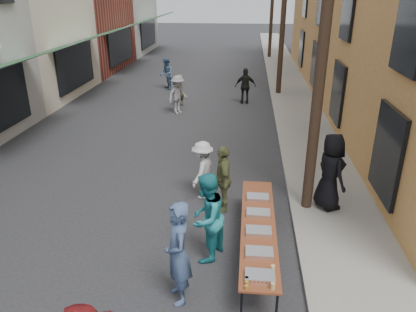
% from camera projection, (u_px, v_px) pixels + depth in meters
% --- Properties ---
extents(ground, '(120.00, 120.00, 0.00)m').
position_uv_depth(ground, '(103.00, 275.00, 7.98)').
color(ground, '#28282B').
rests_on(ground, ground).
extents(sidewalk, '(2.20, 60.00, 0.10)m').
position_uv_depth(sidewalk, '(291.00, 94.00, 21.27)').
color(sidewalk, gray).
rests_on(sidewalk, ground).
extents(storefront_row, '(8.00, 37.00, 9.00)m').
position_uv_depth(storefront_row, '(5.00, 10.00, 21.05)').
color(storefront_row, maroon).
rests_on(storefront_row, ground).
extents(utility_pole_near, '(0.26, 0.26, 9.00)m').
position_uv_depth(utility_pole_near, '(326.00, 25.00, 8.61)').
color(utility_pole_near, '#2D2116').
rests_on(utility_pole_near, ground).
extents(utility_pole_mid, '(0.26, 0.26, 9.00)m').
position_uv_depth(utility_pole_mid, '(284.00, 3.00, 19.62)').
color(utility_pole_mid, '#2D2116').
rests_on(utility_pole_mid, ground).
extents(serving_table, '(0.70, 4.00, 0.75)m').
position_uv_depth(serving_table, '(258.00, 226.00, 8.29)').
color(serving_table, brown).
rests_on(serving_table, ground).
extents(catering_tray_sausage, '(0.50, 0.33, 0.08)m').
position_uv_depth(catering_tray_sausage, '(260.00, 276.00, 6.74)').
color(catering_tray_sausage, maroon).
rests_on(catering_tray_sausage, serving_table).
extents(catering_tray_foil_b, '(0.50, 0.33, 0.08)m').
position_uv_depth(catering_tray_foil_b, '(259.00, 253.00, 7.34)').
color(catering_tray_foil_b, '#B2B2B7').
rests_on(catering_tray_foil_b, serving_table).
extents(catering_tray_buns, '(0.50, 0.33, 0.08)m').
position_uv_depth(catering_tray_buns, '(259.00, 231.00, 7.98)').
color(catering_tray_buns, tan).
rests_on(catering_tray_buns, serving_table).
extents(catering_tray_foil_d, '(0.50, 0.33, 0.08)m').
position_uv_depth(catering_tray_foil_d, '(258.00, 213.00, 8.63)').
color(catering_tray_foil_d, '#B2B2B7').
rests_on(catering_tray_foil_d, serving_table).
extents(catering_tray_buns_end, '(0.50, 0.33, 0.08)m').
position_uv_depth(catering_tray_buns_end, '(258.00, 197.00, 9.27)').
color(catering_tray_buns_end, tan).
rests_on(catering_tray_buns_end, serving_table).
extents(condiment_jar_a, '(0.07, 0.07, 0.08)m').
position_uv_depth(condiment_jar_a, '(247.00, 287.00, 6.49)').
color(condiment_jar_a, '#A57F26').
rests_on(condiment_jar_a, serving_table).
extents(condiment_jar_b, '(0.07, 0.07, 0.08)m').
position_uv_depth(condiment_jar_b, '(247.00, 283.00, 6.58)').
color(condiment_jar_b, '#A57F26').
rests_on(condiment_jar_b, serving_table).
extents(condiment_jar_c, '(0.07, 0.07, 0.08)m').
position_uv_depth(condiment_jar_c, '(247.00, 279.00, 6.67)').
color(condiment_jar_c, '#A57F26').
rests_on(condiment_jar_c, serving_table).
extents(cup_stack, '(0.08, 0.08, 0.12)m').
position_uv_depth(cup_stack, '(273.00, 286.00, 6.49)').
color(cup_stack, tan).
rests_on(cup_stack, serving_table).
extents(guest_front_b, '(0.68, 0.83, 1.96)m').
position_uv_depth(guest_front_b, '(178.00, 253.00, 7.01)').
color(guest_front_b, '#435A83').
rests_on(guest_front_b, ground).
extents(guest_front_c, '(1.01, 1.12, 1.91)m').
position_uv_depth(guest_front_c, '(206.00, 218.00, 8.14)').
color(guest_front_c, teal).
rests_on(guest_front_c, ground).
extents(guest_front_d, '(0.85, 1.14, 1.58)m').
position_uv_depth(guest_front_d, '(202.00, 170.00, 10.66)').
color(guest_front_d, silver).
rests_on(guest_front_d, ground).
extents(guest_front_e, '(0.59, 1.07, 1.73)m').
position_uv_depth(guest_front_e, '(223.00, 179.00, 10.01)').
color(guest_front_e, '#61653A').
rests_on(guest_front_e, ground).
extents(server, '(0.94, 1.12, 1.95)m').
position_uv_depth(server, '(331.00, 172.00, 9.88)').
color(server, black).
rests_on(server, sidewalk).
extents(passerby_left, '(1.15, 1.26, 1.70)m').
position_uv_depth(passerby_left, '(178.00, 95.00, 17.87)').
color(passerby_left, gray).
rests_on(passerby_left, ground).
extents(passerby_mid, '(1.04, 0.52, 1.70)m').
position_uv_depth(passerby_mid, '(245.00, 86.00, 19.40)').
color(passerby_mid, black).
rests_on(passerby_mid, ground).
extents(passerby_right, '(0.59, 0.65, 1.50)m').
position_uv_depth(passerby_right, '(179.00, 90.00, 19.03)').
color(passerby_right, brown).
rests_on(passerby_right, ground).
extents(passerby_far, '(0.89, 1.00, 1.71)m').
position_uv_depth(passerby_far, '(166.00, 74.00, 22.13)').
color(passerby_far, '#456587').
rests_on(passerby_far, ground).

